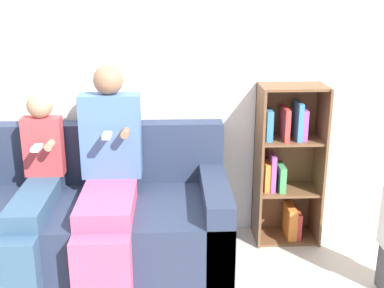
% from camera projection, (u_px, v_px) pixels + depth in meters
% --- Properties ---
extents(back_wall, '(10.00, 0.06, 2.55)m').
position_uv_depth(back_wall, '(102.00, 64.00, 3.35)').
color(back_wall, silver).
rests_on(back_wall, ground_plane).
extents(couch, '(1.86, 0.90, 0.89)m').
position_uv_depth(couch, '(86.00, 223.00, 3.17)').
color(couch, '#28334C').
rests_on(couch, ground_plane).
extents(adult_seated, '(0.39, 0.85, 1.32)m').
position_uv_depth(adult_seated, '(108.00, 175.00, 2.98)').
color(adult_seated, '#DB4C75').
rests_on(adult_seated, ground_plane).
extents(child_seated, '(0.25, 0.87, 1.14)m').
position_uv_depth(child_seated, '(33.00, 194.00, 2.94)').
color(child_seated, '#335170').
rests_on(child_seated, ground_plane).
extents(bookshelf, '(0.46, 0.31, 1.15)m').
position_uv_depth(bookshelf, '(286.00, 166.00, 3.46)').
color(bookshelf, brown).
rests_on(bookshelf, ground_plane).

